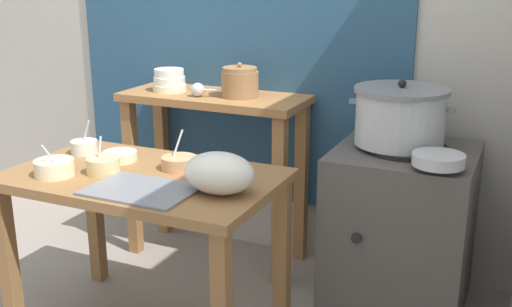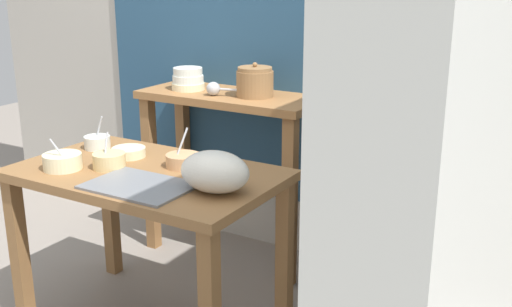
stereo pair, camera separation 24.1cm
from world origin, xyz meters
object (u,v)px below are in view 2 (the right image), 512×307
at_px(clay_pot, 255,82).
at_px(prep_bowl_3, 97,142).
at_px(prep_bowl_0, 129,152).
at_px(prep_bowl_2, 62,161).
at_px(ladle, 215,89).
at_px(wide_pan, 442,165).
at_px(plastic_bag, 215,172).
at_px(prep_table, 148,195).
at_px(prep_bowl_1, 110,160).
at_px(stove_block, 409,237).
at_px(serving_tray, 140,186).
at_px(prep_bowl_4, 183,160).
at_px(bowl_stack_enamel, 188,79).
at_px(steamer_pot, 410,119).
at_px(back_shelf_table, 231,135).

xyz_separation_m(clay_pot, prep_bowl_3, (-0.47, -0.64, -0.22)).
height_order(prep_bowl_0, prep_bowl_2, prep_bowl_2).
height_order(ladle, prep_bowl_2, ladle).
xyz_separation_m(wide_pan, prep_bowl_3, (-1.50, -0.29, -0.05)).
bearing_deg(plastic_bag, prep_table, 170.70).
xyz_separation_m(prep_bowl_1, prep_bowl_3, (-0.25, 0.19, -0.00)).
distance_m(stove_block, prep_bowl_0, 1.29).
xyz_separation_m(prep_table, stove_block, (0.93, 0.64, -0.23)).
height_order(stove_block, ladle, ladle).
relative_size(serving_tray, prep_bowl_3, 2.66).
distance_m(prep_table, plastic_bag, 0.43).
bearing_deg(wide_pan, prep_bowl_1, -159.11).
distance_m(serving_tray, plastic_bag, 0.30).
xyz_separation_m(ladle, prep_bowl_2, (-0.19, -0.85, -0.18)).
bearing_deg(stove_block, prep_bowl_1, -147.09).
relative_size(serving_tray, prep_bowl_4, 2.48).
xyz_separation_m(clay_pot, serving_tray, (0.05, -0.94, -0.25)).
xyz_separation_m(prep_table, bowl_stack_enamel, (-0.34, 0.75, 0.35)).
height_order(stove_block, plastic_bag, plastic_bag).
bearing_deg(prep_bowl_3, prep_bowl_2, -72.29).
bearing_deg(clay_pot, prep_bowl_3, -126.16).
bearing_deg(wide_pan, prep_bowl_2, -157.46).
distance_m(steamer_pot, prep_bowl_4, 0.97).
distance_m(back_shelf_table, bowl_stack_enamel, 0.37).
xyz_separation_m(steamer_pot, wide_pan, (0.21, -0.24, -0.10)).
bearing_deg(back_shelf_table, prep_bowl_4, -74.17).
xyz_separation_m(prep_bowl_0, prep_bowl_3, (-0.21, 0.02, 0.01)).
bearing_deg(steamer_pot, back_shelf_table, 173.55).
relative_size(stove_block, prep_bowl_1, 5.25).
bearing_deg(prep_table, plastic_bag, -9.30).
height_order(back_shelf_table, prep_bowl_3, back_shelf_table).
xyz_separation_m(ladle, serving_tray, (0.23, -0.86, -0.21)).
relative_size(back_shelf_table, prep_bowl_2, 6.05).
distance_m(wide_pan, prep_bowl_4, 1.04).
bearing_deg(prep_bowl_3, prep_table, -18.23).
height_order(steamer_pot, bowl_stack_enamel, steamer_pot).
xyz_separation_m(prep_bowl_2, prep_bowl_3, (-0.09, 0.30, -0.00)).
distance_m(bowl_stack_enamel, serving_tray, 1.05).
xyz_separation_m(prep_table, back_shelf_table, (-0.09, 0.77, 0.07)).
bearing_deg(prep_bowl_1, prep_bowl_2, -146.07).
distance_m(prep_table, stove_block, 1.15).
bearing_deg(serving_tray, prep_bowl_1, 156.00).
relative_size(plastic_bag, prep_bowl_3, 1.82).
bearing_deg(prep_bowl_3, plastic_bag, -13.97).
bearing_deg(prep_bowl_2, plastic_bag, 8.17).
height_order(ladle, wide_pan, ladle).
height_order(prep_bowl_0, prep_bowl_3, prep_bowl_3).
relative_size(wide_pan, prep_bowl_4, 1.27).
bearing_deg(prep_bowl_0, bowl_stack_enamel, 102.58).
relative_size(prep_table, steamer_pot, 2.42).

